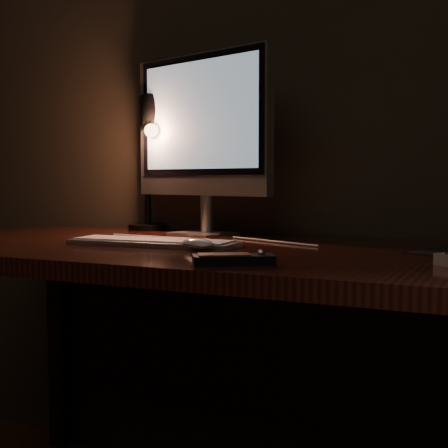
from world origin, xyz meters
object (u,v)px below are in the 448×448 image
at_px(monitor, 202,128).
at_px(desk_lamp, 149,139).
at_px(mouse, 198,246).
at_px(desk, 229,295).
at_px(keyboard, 153,242).
at_px(media_remote, 233,259).

xyz_separation_m(monitor, desk_lamp, (-0.21, 0.05, -0.02)).
bearing_deg(mouse, desk_lamp, 157.76).
relative_size(monitor, desk_lamp, 1.23).
height_order(desk, desk_lamp, desk_lamp).
distance_m(keyboard, media_remote, 0.39).
bearing_deg(desk_lamp, monitor, -36.57).
distance_m(desk, mouse, 0.21).
height_order(mouse, desk_lamp, desk_lamp).
distance_m(monitor, desk_lamp, 0.21).
distance_m(keyboard, desk_lamp, 0.50).
xyz_separation_m(monitor, mouse, (0.16, -0.34, -0.29)).
height_order(monitor, desk_lamp, monitor).
height_order(keyboard, desk_lamp, desk_lamp).
bearing_deg(desk, mouse, -91.58).
bearing_deg(media_remote, mouse, 100.72).
bearing_deg(desk, desk_lamp, 148.73).
distance_m(mouse, desk_lamp, 0.60).
bearing_deg(keyboard, mouse, -18.28).
height_order(keyboard, mouse, mouse).
bearing_deg(keyboard, desk_lamp, 119.65).
height_order(desk, media_remote, media_remote).
bearing_deg(media_remote, monitor, 90.90).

